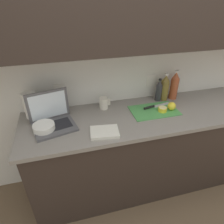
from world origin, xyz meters
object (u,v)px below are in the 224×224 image
object	(u,v)px
cutting_board	(154,111)
bottle_green_soda	(174,86)
measuring_cup	(104,103)
bottle_oil_tall	(165,88)
bottle_water_clear	(159,91)
lemon_half_cut	(163,109)
bowl_white	(44,128)
lemon_whole_beside	(171,106)
paper_towel_roll	(31,105)
laptop	(52,118)
knife	(153,107)

from	to	relation	value
cutting_board	bottle_green_soda	size ratio (longest dim) A/B	1.44
cutting_board	measuring_cup	distance (m)	0.47
bottle_oil_tall	bottle_water_clear	world-z (taller)	bottle_oil_tall
lemon_half_cut	bowl_white	bearing A→B (deg)	-178.43
bottle_green_soda	measuring_cup	size ratio (longest dim) A/B	2.79
lemon_half_cut	bottle_water_clear	bearing A→B (deg)	74.49
bowl_white	bottle_oil_tall	bearing A→B (deg)	12.32
lemon_half_cut	measuring_cup	world-z (taller)	measuring_cup
lemon_whole_beside	bowl_white	distance (m)	1.13
cutting_board	bowl_white	xyz separation A→B (m)	(-0.97, -0.06, 0.03)
lemon_whole_beside	paper_towel_roll	bearing A→B (deg)	170.06
lemon_whole_beside	bottle_water_clear	bearing A→B (deg)	97.88
cutting_board	paper_towel_roll	bearing A→B (deg)	169.99
lemon_whole_beside	laptop	bearing A→B (deg)	177.90
lemon_half_cut	lemon_whole_beside	world-z (taller)	lemon_whole_beside
knife	bottle_oil_tall	xyz separation A→B (m)	(0.18, 0.14, 0.11)
cutting_board	bowl_white	bearing A→B (deg)	-176.17
bottle_green_soda	lemon_half_cut	bearing A→B (deg)	-135.36
bottle_water_clear	measuring_cup	world-z (taller)	bottle_water_clear
bottle_green_soda	laptop	bearing A→B (deg)	-171.68
bottle_green_soda	bottle_water_clear	xyz separation A→B (m)	(-0.17, 0.00, -0.03)
bottle_water_clear	measuring_cup	bearing A→B (deg)	-177.92
lemon_whole_beside	bottle_green_soda	distance (m)	0.27
bottle_green_soda	bowl_white	distance (m)	1.29
bottle_green_soda	lemon_whole_beside	bearing A→B (deg)	-122.32
lemon_half_cut	measuring_cup	distance (m)	0.54
bottle_green_soda	bowl_white	bearing A→B (deg)	-168.67
measuring_cup	bowl_white	size ratio (longest dim) A/B	0.64
paper_towel_roll	bottle_green_soda	bearing A→B (deg)	-0.06
bottle_water_clear	paper_towel_roll	size ratio (longest dim) A/B	1.00
knife	measuring_cup	size ratio (longest dim) A/B	2.71
bowl_white	paper_towel_roll	xyz separation A→B (m)	(-0.10, 0.25, 0.08)
paper_towel_roll	laptop	bearing A→B (deg)	-46.42
knife	lemon_whole_beside	bearing A→B (deg)	-38.02
laptop	cutting_board	world-z (taller)	laptop
cutting_board	lemon_half_cut	size ratio (longest dim) A/B	5.50
cutting_board	bowl_white	world-z (taller)	bowl_white
bottle_oil_tall	paper_towel_roll	size ratio (longest dim) A/B	1.21
lemon_half_cut	bottle_water_clear	world-z (taller)	bottle_water_clear
laptop	bowl_white	xyz separation A→B (m)	(-0.07, -0.08, -0.03)
lemon_half_cut	laptop	bearing A→B (deg)	177.08
lemon_half_cut	bottle_green_soda	bearing A→B (deg)	44.64
cutting_board	lemon_whole_beside	xyz separation A→B (m)	(0.16, -0.03, 0.04)
bottle_green_soda	bottle_water_clear	world-z (taller)	bottle_green_soda
lemon_half_cut	paper_towel_roll	world-z (taller)	paper_towel_roll
cutting_board	measuring_cup	bearing A→B (deg)	159.00
lemon_whole_beside	paper_towel_roll	distance (m)	1.25
laptop	knife	bearing A→B (deg)	-11.03
laptop	lemon_half_cut	xyz separation A→B (m)	(0.97, -0.05, -0.04)
lemon_whole_beside	measuring_cup	size ratio (longest dim) A/B	0.70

